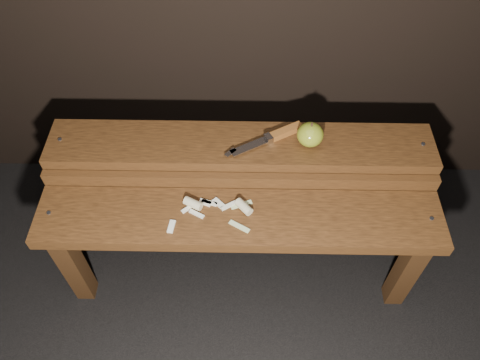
{
  "coord_description": "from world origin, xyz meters",
  "views": [
    {
      "loc": [
        0.02,
        -0.81,
        1.56
      ],
      "look_at": [
        0.0,
        0.06,
        0.45
      ],
      "focal_mm": 35.0,
      "sensor_mm": 36.0,
      "label": 1
    }
  ],
  "objects_px": {
    "bench_rear_tier": "(241,161)",
    "knife": "(277,135)",
    "apple": "(310,135)",
    "bench_front_tier": "(239,231)"
  },
  "relations": [
    {
      "from": "bench_rear_tier",
      "to": "bench_front_tier",
      "type": "bearing_deg",
      "value": -90.0
    },
    {
      "from": "bench_front_tier",
      "to": "knife",
      "type": "distance_m",
      "value": 0.32
    },
    {
      "from": "apple",
      "to": "bench_rear_tier",
      "type": "bearing_deg",
      "value": -178.82
    },
    {
      "from": "bench_front_tier",
      "to": "apple",
      "type": "distance_m",
      "value": 0.36
    },
    {
      "from": "bench_rear_tier",
      "to": "knife",
      "type": "relative_size",
      "value": 4.93
    },
    {
      "from": "bench_front_tier",
      "to": "apple",
      "type": "height_order",
      "value": "apple"
    },
    {
      "from": "bench_front_tier",
      "to": "bench_rear_tier",
      "type": "height_order",
      "value": "bench_rear_tier"
    },
    {
      "from": "bench_front_tier",
      "to": "apple",
      "type": "bearing_deg",
      "value": 47.75
    },
    {
      "from": "bench_rear_tier",
      "to": "apple",
      "type": "height_order",
      "value": "apple"
    },
    {
      "from": "bench_front_tier",
      "to": "knife",
      "type": "relative_size",
      "value": 4.93
    }
  ]
}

